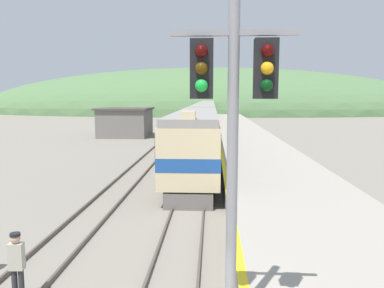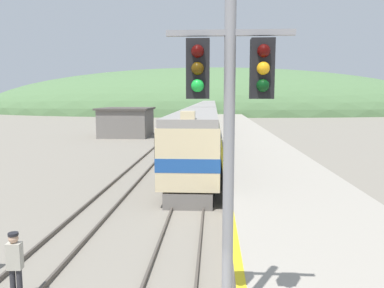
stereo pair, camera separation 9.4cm
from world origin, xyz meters
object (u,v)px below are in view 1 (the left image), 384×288
object	(u,v)px
signal_mast_main	(233,125)
track_worker	(17,263)
carriage_third	(206,113)
carriage_second	(204,120)
express_train_lead_car	(197,138)
carriage_fourth	(208,109)
carriage_fifth	(209,107)

from	to	relation	value
signal_mast_main	track_worker	size ratio (longest dim) A/B	3.91
carriage_third	track_worker	xyz separation A→B (m)	(-3.78, -58.90, -1.21)
carriage_second	track_worker	size ratio (longest dim) A/B	10.76
carriage_second	signal_mast_main	bearing A→B (deg)	-87.95
carriage_third	track_worker	world-z (taller)	carriage_third
carriage_third	track_worker	distance (m)	59.03
express_train_lead_car	carriage_third	world-z (taller)	express_train_lead_car
express_train_lead_car	carriage_second	world-z (taller)	express_train_lead_car
express_train_lead_car	track_worker	size ratio (longest dim) A/B	10.75
carriage_second	carriage_fourth	xyz separation A→B (m)	(0.00, 41.19, 0.00)
carriage_fourth	track_worker	size ratio (longest dim) A/B	10.76
carriage_second	carriage_fourth	world-z (taller)	same
carriage_fourth	signal_mast_main	bearing A→B (deg)	-88.98
carriage_fourth	carriage_fifth	world-z (taller)	same
express_train_lead_car	track_worker	world-z (taller)	express_train_lead_car
track_worker	signal_mast_main	bearing A→B (deg)	-21.71
carriage_fourth	carriage_second	bearing A→B (deg)	-90.00
carriage_third	signal_mast_main	world-z (taller)	signal_mast_main
signal_mast_main	track_worker	bearing A→B (deg)	158.29
carriage_fifth	track_worker	distance (m)	100.16
track_worker	carriage_third	bearing A→B (deg)	86.32
express_train_lead_car	signal_mast_main	world-z (taller)	signal_mast_main
carriage_second	carriage_fifth	size ratio (longest dim) A/B	1.00
carriage_fourth	signal_mast_main	size ratio (longest dim) A/B	2.75
express_train_lead_car	carriage_fourth	distance (m)	62.01
express_train_lead_car	carriage_third	distance (m)	41.41
carriage_second	carriage_fifth	xyz separation A→B (m)	(0.00, 61.78, 0.00)
express_train_lead_car	track_worker	distance (m)	17.93
carriage_second	signal_mast_main	world-z (taller)	signal_mast_main
express_train_lead_car	carriage_third	xyz separation A→B (m)	(0.00, 41.41, -0.01)
carriage_fifth	track_worker	bearing A→B (deg)	-92.16
express_train_lead_car	carriage_second	xyz separation A→B (m)	(0.00, 20.82, -0.01)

